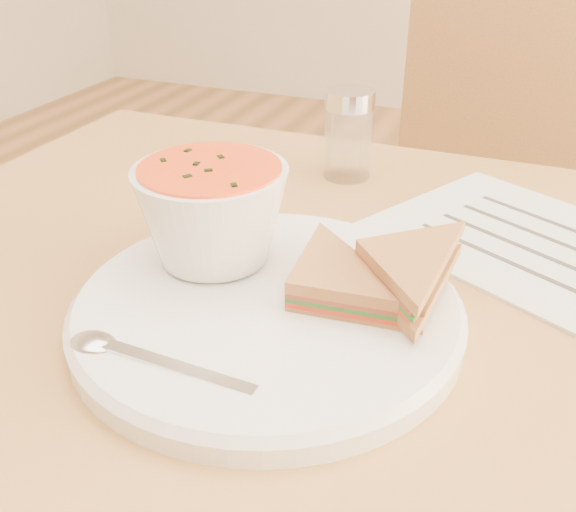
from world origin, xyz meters
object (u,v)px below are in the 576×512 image
at_px(chair_far, 511,295).
at_px(plate, 267,311).
at_px(condiment_shaker, 348,135).
at_px(soup_bowl, 213,218).

height_order(chair_far, plate, chair_far).
relative_size(plate, condiment_shaker, 2.98).
bearing_deg(soup_bowl, condiment_shaker, 82.54).
bearing_deg(chair_far, soup_bowl, 55.61).
distance_m(chair_far, condiment_shaker, 0.46).
xyz_separation_m(chair_far, condiment_shaker, (-0.21, -0.25, 0.33)).
xyz_separation_m(plate, soup_bowl, (-0.07, 0.04, 0.05)).
bearing_deg(chair_far, plate, 63.03).
relative_size(chair_far, soup_bowl, 7.40).
relative_size(soup_bowl, condiment_shaker, 1.23).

